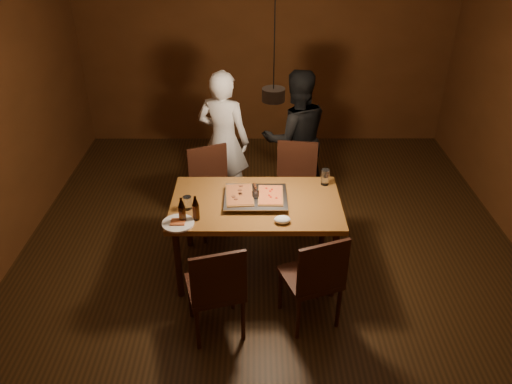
{
  "coord_description": "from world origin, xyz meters",
  "views": [
    {
      "loc": [
        -0.14,
        -3.7,
        3.08
      ],
      "look_at": [
        -0.13,
        0.04,
        0.85
      ],
      "focal_mm": 35.0,
      "sensor_mm": 36.0,
      "label": 1
    }
  ],
  "objects_px": {
    "beer_bottle_b": "(196,208)",
    "diner_white": "(224,141)",
    "dining_table": "(256,209)",
    "diner_dark": "(296,138)",
    "pizza_tray": "(256,199)",
    "pendant_lamp": "(273,93)",
    "chair_near_right": "(316,274)",
    "chair_far_right": "(296,177)",
    "chair_far_left": "(212,182)",
    "beer_bottle_a": "(182,210)",
    "plate_slice": "(178,223)",
    "chair_near_left": "(216,284)"
  },
  "relations": [
    {
      "from": "chair_far_left",
      "to": "chair_near_left",
      "type": "height_order",
      "value": "same"
    },
    {
      "from": "diner_dark",
      "to": "chair_far_right",
      "type": "bearing_deg",
      "value": 76.55
    },
    {
      "from": "chair_far_left",
      "to": "chair_near_right",
      "type": "bearing_deg",
      "value": 99.44
    },
    {
      "from": "chair_near_left",
      "to": "diner_white",
      "type": "bearing_deg",
      "value": 75.87
    },
    {
      "from": "dining_table",
      "to": "diner_dark",
      "type": "bearing_deg",
      "value": 71.08
    },
    {
      "from": "pendant_lamp",
      "to": "chair_near_right",
      "type": "bearing_deg",
      "value": -64.2
    },
    {
      "from": "beer_bottle_a",
      "to": "dining_table",
      "type": "bearing_deg",
      "value": 27.08
    },
    {
      "from": "chair_near_right",
      "to": "pendant_lamp",
      "type": "xyz_separation_m",
      "value": [
        -0.33,
        0.68,
        1.22
      ]
    },
    {
      "from": "chair_far_left",
      "to": "diner_dark",
      "type": "bearing_deg",
      "value": -171.39
    },
    {
      "from": "pizza_tray",
      "to": "pendant_lamp",
      "type": "bearing_deg",
      "value": -15.54
    },
    {
      "from": "chair_far_right",
      "to": "beer_bottle_b",
      "type": "distance_m",
      "value": 1.48
    },
    {
      "from": "chair_far_left",
      "to": "beer_bottle_a",
      "type": "bearing_deg",
      "value": 58.68
    },
    {
      "from": "beer_bottle_a",
      "to": "plate_slice",
      "type": "height_order",
      "value": "beer_bottle_a"
    },
    {
      "from": "chair_near_left",
      "to": "plate_slice",
      "type": "distance_m",
      "value": 0.64
    },
    {
      "from": "chair_far_left",
      "to": "diner_white",
      "type": "xyz_separation_m",
      "value": [
        0.11,
        0.48,
        0.25
      ]
    },
    {
      "from": "dining_table",
      "to": "diner_dark",
      "type": "height_order",
      "value": "diner_dark"
    },
    {
      "from": "chair_near_right",
      "to": "pendant_lamp",
      "type": "bearing_deg",
      "value": 95.49
    },
    {
      "from": "plate_slice",
      "to": "diner_dark",
      "type": "relative_size",
      "value": 0.17
    },
    {
      "from": "diner_white",
      "to": "pendant_lamp",
      "type": "xyz_separation_m",
      "value": [
        0.49,
        -1.24,
        0.98
      ]
    },
    {
      "from": "chair_far_right",
      "to": "chair_near_left",
      "type": "height_order",
      "value": "same"
    },
    {
      "from": "chair_far_left",
      "to": "pizza_tray",
      "type": "relative_size",
      "value": 1.0
    },
    {
      "from": "chair_near_right",
      "to": "beer_bottle_b",
      "type": "distance_m",
      "value": 1.11
    },
    {
      "from": "diner_white",
      "to": "diner_dark",
      "type": "relative_size",
      "value": 1.01
    },
    {
      "from": "chair_far_right",
      "to": "diner_dark",
      "type": "bearing_deg",
      "value": -84.78
    },
    {
      "from": "chair_far_right",
      "to": "dining_table",
      "type": "bearing_deg",
      "value": 70.7
    },
    {
      "from": "chair_near_left",
      "to": "diner_white",
      "type": "distance_m",
      "value": 2.06
    },
    {
      "from": "chair_far_left",
      "to": "diner_dark",
      "type": "xyz_separation_m",
      "value": [
        0.9,
        0.55,
        0.24
      ]
    },
    {
      "from": "chair_near_left",
      "to": "beer_bottle_b",
      "type": "height_order",
      "value": "beer_bottle_b"
    },
    {
      "from": "pizza_tray",
      "to": "diner_white",
      "type": "height_order",
      "value": "diner_white"
    },
    {
      "from": "chair_far_left",
      "to": "pendant_lamp",
      "type": "bearing_deg",
      "value": 104.74
    },
    {
      "from": "dining_table",
      "to": "beer_bottle_a",
      "type": "xyz_separation_m",
      "value": [
        -0.61,
        -0.31,
        0.19
      ]
    },
    {
      "from": "diner_white",
      "to": "diner_dark",
      "type": "xyz_separation_m",
      "value": [
        0.79,
        0.08,
        -0.01
      ]
    },
    {
      "from": "beer_bottle_b",
      "to": "pendant_lamp",
      "type": "distance_m",
      "value": 1.13
    },
    {
      "from": "chair_near_right",
      "to": "pizza_tray",
      "type": "distance_m",
      "value": 0.9
    },
    {
      "from": "chair_far_left",
      "to": "plate_slice",
      "type": "relative_size",
      "value": 2.07
    },
    {
      "from": "chair_near_right",
      "to": "beer_bottle_a",
      "type": "relative_size",
      "value": 2.38
    },
    {
      "from": "chair_near_left",
      "to": "diner_white",
      "type": "height_order",
      "value": "diner_white"
    },
    {
      "from": "chair_far_right",
      "to": "chair_near_right",
      "type": "height_order",
      "value": "same"
    },
    {
      "from": "plate_slice",
      "to": "diner_dark",
      "type": "bearing_deg",
      "value": 56.4
    },
    {
      "from": "dining_table",
      "to": "beer_bottle_b",
      "type": "relative_size",
      "value": 6.76
    },
    {
      "from": "diner_dark",
      "to": "plate_slice",
      "type": "bearing_deg",
      "value": 45.26
    },
    {
      "from": "chair_near_left",
      "to": "beer_bottle_a",
      "type": "height_order",
      "value": "beer_bottle_a"
    },
    {
      "from": "chair_near_right",
      "to": "chair_near_left",
      "type": "bearing_deg",
      "value": 168.43
    },
    {
      "from": "chair_near_right",
      "to": "pizza_tray",
      "type": "xyz_separation_m",
      "value": [
        -0.47,
        0.74,
        0.24
      ]
    },
    {
      "from": "beer_bottle_b",
      "to": "diner_white",
      "type": "height_order",
      "value": "diner_white"
    },
    {
      "from": "chair_near_right",
      "to": "pendant_lamp",
      "type": "distance_m",
      "value": 1.44
    },
    {
      "from": "plate_slice",
      "to": "diner_white",
      "type": "bearing_deg",
      "value": 79.36
    },
    {
      "from": "chair_near_right",
      "to": "beer_bottle_b",
      "type": "height_order",
      "value": "beer_bottle_b"
    },
    {
      "from": "plate_slice",
      "to": "diner_dark",
      "type": "distance_m",
      "value": 1.95
    },
    {
      "from": "chair_far_right",
      "to": "pizza_tray",
      "type": "xyz_separation_m",
      "value": [
        -0.42,
        -0.82,
        0.24
      ]
    }
  ]
}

